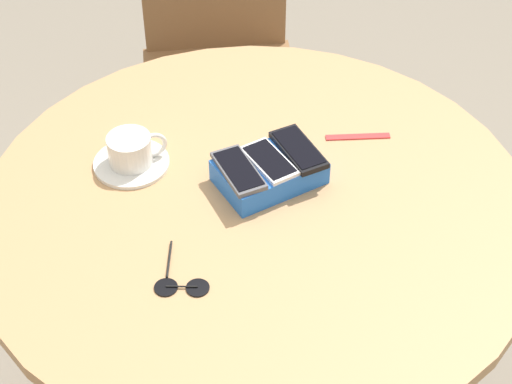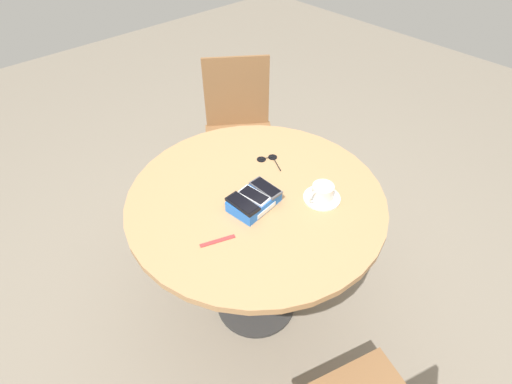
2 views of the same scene
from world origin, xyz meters
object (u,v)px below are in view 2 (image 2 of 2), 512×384
(saucer, at_px, (322,198))
(lanyard_strap, at_px, (218,241))
(phone_gray, at_px, (266,188))
(coffee_cup, at_px, (322,192))
(phone_white, at_px, (254,196))
(phone_box, at_px, (254,201))
(sunglasses, at_px, (268,159))
(round_table, at_px, (256,215))
(chair_far_side, at_px, (239,131))
(phone_black, at_px, (243,204))

(saucer, relative_size, lanyard_strap, 1.14)
(phone_gray, xyz_separation_m, coffee_cup, (0.16, -0.16, -0.01))
(phone_white, distance_m, coffee_cup, 0.28)
(lanyard_strap, bearing_deg, saucer, -13.31)
(phone_box, xyz_separation_m, lanyard_strap, (-0.22, -0.05, -0.02))
(phone_white, bearing_deg, sunglasses, 35.63)
(round_table, relative_size, chair_far_side, 1.17)
(phone_black, xyz_separation_m, saucer, (0.29, -0.15, -0.05))
(saucer, bearing_deg, coffee_cup, 175.05)
(phone_box, height_order, phone_black, phone_black)
(lanyard_strap, bearing_deg, chair_far_side, 45.96)
(lanyard_strap, distance_m, sunglasses, 0.53)
(chair_far_side, bearing_deg, saucer, -111.50)
(phone_white, bearing_deg, phone_box, -118.28)
(coffee_cup, bearing_deg, phone_box, 145.63)
(round_table, relative_size, phone_gray, 7.85)
(phone_box, height_order, coffee_cup, coffee_cup)
(phone_box, distance_m, phone_gray, 0.07)
(phone_gray, bearing_deg, chair_far_side, 56.06)
(phone_gray, distance_m, lanyard_strap, 0.30)
(sunglasses, bearing_deg, phone_box, -144.24)
(phone_box, distance_m, lanyard_strap, 0.23)
(round_table, height_order, phone_gray, phone_gray)
(lanyard_strap, distance_m, chair_far_side, 1.25)
(round_table, height_order, lanyard_strap, lanyard_strap)
(lanyard_strap, xyz_separation_m, sunglasses, (0.48, 0.23, 0.00))
(saucer, height_order, chair_far_side, chair_far_side)
(saucer, xyz_separation_m, lanyard_strap, (-0.46, 0.11, -0.00))
(phone_black, xyz_separation_m, sunglasses, (0.32, 0.19, -0.05))
(coffee_cup, distance_m, sunglasses, 0.34)
(phone_gray, bearing_deg, round_table, 120.45)
(round_table, bearing_deg, phone_box, -139.79)
(phone_gray, relative_size, sunglasses, 0.96)
(phone_black, height_order, phone_gray, phone_black)
(phone_box, height_order, phone_gray, phone_gray)
(round_table, distance_m, phone_white, 0.18)
(coffee_cup, relative_size, sunglasses, 0.85)
(sunglasses, bearing_deg, phone_white, -144.37)
(round_table, relative_size, lanyard_strap, 7.98)
(coffee_cup, bearing_deg, phone_gray, 135.51)
(phone_gray, bearing_deg, coffee_cup, -44.49)
(phone_black, bearing_deg, phone_box, 4.30)
(phone_gray, bearing_deg, phone_black, -176.36)
(phone_box, bearing_deg, sunglasses, 35.76)
(phone_box, relative_size, phone_black, 1.50)
(phone_black, bearing_deg, phone_gray, 3.64)
(sunglasses, height_order, chair_far_side, chair_far_side)
(phone_gray, xyz_separation_m, lanyard_strap, (-0.29, -0.05, -0.05))
(chair_far_side, bearing_deg, phone_box, -126.88)
(phone_box, bearing_deg, saucer, -34.10)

